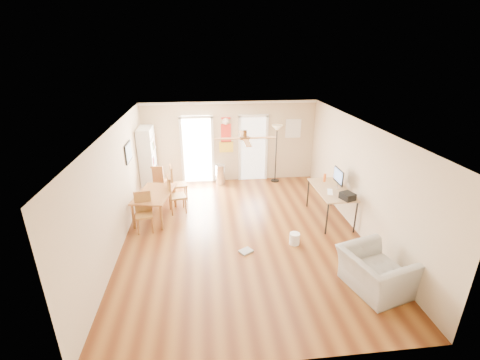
{
  "coord_description": "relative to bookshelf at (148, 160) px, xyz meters",
  "views": [
    {
      "loc": [
        -0.83,
        -6.81,
        4.16
      ],
      "look_at": [
        0.0,
        0.6,
        1.15
      ],
      "focal_mm": 24.83,
      "sensor_mm": 36.0,
      "label": 1
    }
  ],
  "objects": [
    {
      "name": "floor",
      "position": [
        2.53,
        -2.9,
        -0.99
      ],
      "size": [
        7.0,
        7.0,
        0.0
      ],
      "primitive_type": "plane",
      "color": "brown",
      "rests_on": "ground"
    },
    {
      "name": "computer_desk",
      "position": [
        4.84,
        -2.38,
        -0.57
      ],
      "size": [
        0.78,
        1.56,
        0.84
      ],
      "primitive_type": null,
      "color": "#A5815A",
      "rests_on": "floor"
    },
    {
      "name": "armchair",
      "position": [
        4.68,
        -5.07,
        -0.61
      ],
      "size": [
        1.28,
        1.38,
        0.75
      ],
      "primitive_type": "imported",
      "rotation": [
        0.0,
        0.0,
        1.84
      ],
      "color": "#A8A9A3",
      "rests_on": "floor"
    },
    {
      "name": "dining_chair_right_a",
      "position": [
        0.93,
        -0.75,
        -0.47
      ],
      "size": [
        0.5,
        0.5,
        1.03
      ],
      "primitive_type": null,
      "rotation": [
        0.0,
        0.0,
        1.77
      ],
      "color": "olive",
      "rests_on": "floor"
    },
    {
      "name": "bathroom_doorway",
      "position": [
        3.28,
        0.59,
        0.06
      ],
      "size": [
        0.8,
        0.1,
        2.1
      ],
      "primitive_type": null,
      "color": "white",
      "rests_on": "wall_back"
    },
    {
      "name": "bookshelf",
      "position": [
        0.0,
        0.0,
        0.0
      ],
      "size": [
        0.66,
        0.97,
        1.98
      ],
      "primitive_type": null,
      "rotation": [
        0.0,
        0.0,
        -0.33
      ],
      "color": "white",
      "rests_on": "floor"
    },
    {
      "name": "wall_back",
      "position": [
        2.53,
        0.6,
        0.31
      ],
      "size": [
        5.5,
        0.04,
        2.6
      ],
      "primitive_type": null,
      "color": "beige",
      "rests_on": "floor"
    },
    {
      "name": "wall_front",
      "position": [
        2.53,
        -6.4,
        0.31
      ],
      "size": [
        5.5,
        0.04,
        2.6
      ],
      "primitive_type": null,
      "color": "beige",
      "rests_on": "floor"
    },
    {
      "name": "torchiere_lamp",
      "position": [
        4.0,
        0.32,
        -0.05
      ],
      "size": [
        0.41,
        0.41,
        1.88
      ],
      "primitive_type": null,
      "rotation": [
        0.0,
        0.0,
        0.16
      ],
      "color": "black",
      "rests_on": "floor"
    },
    {
      "name": "imac",
      "position": [
        5.0,
        -2.34,
        0.1
      ],
      "size": [
        0.09,
        0.55,
        0.51
      ],
      "primitive_type": null,
      "rotation": [
        0.0,
        0.0,
        -0.02
      ],
      "color": "black",
      "rests_on": "computer_desk"
    },
    {
      "name": "ceiling_fan",
      "position": [
        2.53,
        -3.2,
        1.44
      ],
      "size": [
        1.24,
        1.24,
        0.2
      ],
      "primitive_type": null,
      "color": "#593819",
      "rests_on": "ceiling"
    },
    {
      "name": "wall_decal",
      "position": [
        2.41,
        0.58,
        0.56
      ],
      "size": [
        0.46,
        0.03,
        1.1
      ],
      "primitive_type": "cube",
      "color": "red",
      "rests_on": "wall_back"
    },
    {
      "name": "kitchen_doorway",
      "position": [
        1.48,
        0.59,
        0.06
      ],
      "size": [
        0.9,
        0.1,
        2.1
      ],
      "primitive_type": null,
      "color": "white",
      "rests_on": "wall_back"
    },
    {
      "name": "wall_right",
      "position": [
        5.28,
        -2.9,
        0.31
      ],
      "size": [
        0.04,
        7.0,
        2.6
      ],
      "primitive_type": null,
      "color": "beige",
      "rests_on": "floor"
    },
    {
      "name": "printer",
      "position": [
        4.98,
        -3.0,
        -0.07
      ],
      "size": [
        0.35,
        0.38,
        0.16
      ],
      "primitive_type": "cube",
      "rotation": [
        0.0,
        0.0,
        0.33
      ],
      "color": "black",
      "rests_on": "computer_desk"
    },
    {
      "name": "dining_chair_far",
      "position": [
        0.32,
        -0.28,
        -0.53
      ],
      "size": [
        0.43,
        0.43,
        0.93
      ],
      "primitive_type": null,
      "rotation": [
        0.0,
        0.0,
        3.0
      ],
      "color": "#925D2F",
      "rests_on": "floor"
    },
    {
      "name": "wall_left",
      "position": [
        -0.22,
        -2.9,
        0.31
      ],
      "size": [
        0.04,
        7.0,
        2.6
      ],
      "primitive_type": null,
      "color": "beige",
      "rests_on": "floor"
    },
    {
      "name": "ceiling",
      "position": [
        2.53,
        -2.9,
        1.61
      ],
      "size": [
        5.5,
        7.0,
        0.0
      ],
      "primitive_type": null,
      "color": "silver",
      "rests_on": "floor"
    },
    {
      "name": "wastebasket_a",
      "position": [
        3.64,
        -3.45,
        -0.85
      ],
      "size": [
        0.3,
        0.3,
        0.27
      ],
      "primitive_type": "cylinder",
      "rotation": [
        0.0,
        0.0,
        0.33
      ],
      "color": "white",
      "rests_on": "floor"
    },
    {
      "name": "floor_cloth",
      "position": [
        2.51,
        -3.65,
        -0.97
      ],
      "size": [
        0.34,
        0.32,
        0.04
      ],
      "primitive_type": "cube",
      "rotation": [
        0.0,
        0.0,
        0.55
      ],
      "color": "gray",
      "rests_on": "floor"
    },
    {
      "name": "dining_chair_near",
      "position": [
        0.21,
        -2.47,
        -0.51
      ],
      "size": [
        0.45,
        0.45,
        0.96
      ],
      "primitive_type": null,
      "rotation": [
        0.0,
        0.0,
        0.17
      ],
      "color": "olive",
      "rests_on": "floor"
    },
    {
      "name": "trash_can",
      "position": [
        2.18,
        0.27,
        -0.66
      ],
      "size": [
        0.38,
        0.38,
        0.66
      ],
      "primitive_type": "cylinder",
      "rotation": [
        0.0,
        0.0,
        0.3
      ],
      "color": "silver",
      "rests_on": "floor"
    },
    {
      "name": "dining_table",
      "position": [
        0.38,
        -1.79,
        -0.65
      ],
      "size": [
        1.07,
        1.5,
        0.68
      ],
      "primitive_type": null,
      "rotation": [
        0.0,
        0.0,
        -0.19
      ],
      "color": "olive",
      "rests_on": "floor"
    },
    {
      "name": "framed_poster",
      "position": [
        -0.19,
        -1.5,
        0.71
      ],
      "size": [
        0.04,
        0.66,
        0.48
      ],
      "primitive_type": "cube",
      "color": "black",
      "rests_on": "wall_left"
    },
    {
      "name": "dining_chair_right_b",
      "position": [
        0.93,
        -1.55,
        -0.47
      ],
      "size": [
        0.51,
        0.51,
        1.03
      ],
      "primitive_type": null,
      "rotation": [
        0.0,
        0.0,
        1.8
      ],
      "color": "#AD7937",
      "rests_on": "floor"
    },
    {
      "name": "crown_molding",
      "position": [
        2.53,
        -2.9,
        1.57
      ],
      "size": [
        5.5,
        7.0,
        0.08
      ],
      "primitive_type": null,
      "color": "white",
      "rests_on": "wall_back"
    },
    {
      "name": "ac_grille",
      "position": [
        4.58,
        0.57,
        0.71
      ],
      "size": [
        0.5,
        0.04,
        0.6
      ],
      "primitive_type": "cube",
      "color": "white",
      "rests_on": "wall_back"
    },
    {
      "name": "orange_bottle",
      "position": [
        4.83,
        -1.87,
        -0.05
      ],
      "size": [
        0.09,
        0.09,
        0.21
      ],
      "primitive_type": "cylinder",
      "rotation": [
        0.0,
        0.0,
        -0.3
      ],
      "color": "#E95C14",
      "rests_on": "computer_desk"
    },
    {
      "name": "keyboard",
      "position": [
        4.73,
        -2.56,
        -0.15
      ],
      "size": [
        0.23,
        0.39,
        0.01
      ],
      "primitive_type": "cube",
      "rotation": [
        0.0,
        0.0,
        -0.33
      ],
      "color": "white",
      "rests_on": "computer_desk"
    }
  ]
}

